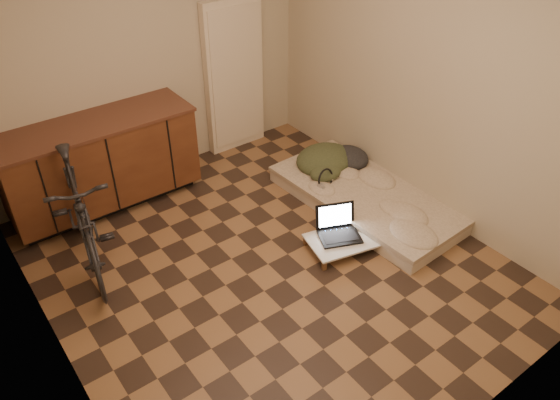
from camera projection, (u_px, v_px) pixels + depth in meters
room_shell at (266, 132)px, 4.02m from camera, size 3.50×4.00×2.60m
cabinets at (101, 164)px, 5.24m from camera, size 1.84×0.62×0.91m
appliance_panel at (234, 77)px, 6.01m from camera, size 0.70×0.10×1.70m
bicycle at (79, 209)px, 4.52m from camera, size 0.82×1.75×1.09m
futon at (366, 198)px, 5.44m from camera, size 1.02×1.98×0.17m
clothing_pile at (332, 152)px, 5.75m from camera, size 0.70×0.59×0.27m
headphones at (326, 178)px, 5.43m from camera, size 0.28×0.27×0.16m
lap_desk at (345, 240)px, 4.89m from camera, size 0.73×0.56×0.11m
laptop at (338, 229)px, 4.91m from camera, size 0.46×0.44×0.25m
mouse at (367, 232)px, 4.93m from camera, size 0.07×0.11×0.04m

